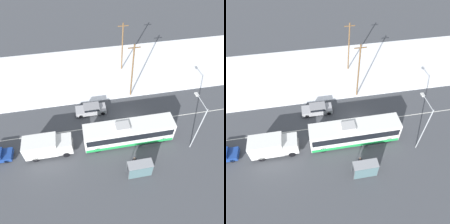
# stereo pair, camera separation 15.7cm
# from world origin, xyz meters

# --- Properties ---
(ground_plane) EXTENTS (120.00, 120.00, 0.00)m
(ground_plane) POSITION_xyz_m (0.00, 0.00, 0.00)
(ground_plane) COLOR #424449
(snow_lot) EXTENTS (80.00, 15.62, 0.12)m
(snow_lot) POSITION_xyz_m (0.00, 13.16, 0.06)
(snow_lot) COLOR white
(snow_lot) RESTS_ON ground_plane
(lane_marking_center) EXTENTS (60.00, 0.12, 0.00)m
(lane_marking_center) POSITION_xyz_m (0.00, 0.00, 0.00)
(lane_marking_center) COLOR silver
(lane_marking_center) RESTS_ON ground_plane
(city_bus) EXTENTS (12.06, 2.57, 3.52)m
(city_bus) POSITION_xyz_m (-1.28, -3.00, 1.72)
(city_bus) COLOR white
(city_bus) RESTS_ON ground_plane
(box_truck) EXTENTS (6.10, 2.30, 2.90)m
(box_truck) POSITION_xyz_m (-12.09, -3.08, 1.60)
(box_truck) COLOR silver
(box_truck) RESTS_ON ground_plane
(sedan_car) EXTENTS (4.64, 1.80, 1.46)m
(sedan_car) POSITION_xyz_m (-5.72, 3.07, 0.80)
(sedan_car) COLOR #9E9EA3
(sedan_car) RESTS_ON ground_plane
(pedestrian_at_stop) EXTENTS (0.58, 0.26, 1.60)m
(pedestrian_at_stop) POSITION_xyz_m (-1.41, -6.81, 0.98)
(pedestrian_at_stop) COLOR #23232D
(pedestrian_at_stop) RESTS_ON ground_plane
(bus_shelter) EXTENTS (3.00, 1.20, 2.40)m
(bus_shelter) POSITION_xyz_m (-1.12, -8.44, 1.68)
(bus_shelter) COLOR gray
(bus_shelter) RESTS_ON ground_plane
(streetlamp) EXTENTS (0.36, 3.08, 7.58)m
(streetlamp) POSITION_xyz_m (6.79, -5.04, 4.83)
(streetlamp) COLOR #9EA3A8
(streetlamp) RESTS_ON ground_plane
(utility_pole_roadside) EXTENTS (1.80, 0.24, 9.48)m
(utility_pole_roadside) POSITION_xyz_m (1.19, 5.82, 4.93)
(utility_pole_roadside) COLOR brown
(utility_pole_roadside) RESTS_ON ground_plane
(utility_pole_snowlot) EXTENTS (1.80, 0.24, 9.03)m
(utility_pole_snowlot) POSITION_xyz_m (1.21, 13.07, 4.71)
(utility_pole_snowlot) COLOR brown
(utility_pole_snowlot) RESTS_ON ground_plane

